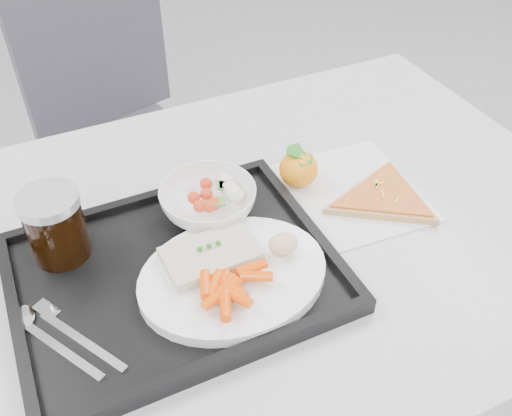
% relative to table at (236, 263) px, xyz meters
% --- Properties ---
extents(table, '(1.20, 0.80, 0.75)m').
position_rel_table_xyz_m(table, '(0.00, 0.00, 0.00)').
color(table, silver).
rests_on(table, ground).
extents(chair, '(0.52, 0.52, 0.93)m').
position_rel_table_xyz_m(chair, '(-0.03, 0.75, -0.15)').
color(chair, '#3C3B44').
rests_on(chair, ground).
extents(tray, '(0.45, 0.35, 0.03)m').
position_rel_table_xyz_m(tray, '(-0.11, -0.05, 0.08)').
color(tray, black).
rests_on(tray, table).
extents(dinner_plate, '(0.27, 0.27, 0.02)m').
position_rel_table_xyz_m(dinner_plate, '(-0.05, -0.10, 0.09)').
color(dinner_plate, white).
rests_on(dinner_plate, tray).
extents(fish_fillet, '(0.13, 0.08, 0.03)m').
position_rel_table_xyz_m(fish_fillet, '(-0.06, -0.06, 0.11)').
color(fish_fillet, beige).
rests_on(fish_fillet, dinner_plate).
extents(bread_roll, '(0.05, 0.04, 0.03)m').
position_rel_table_xyz_m(bread_roll, '(0.03, -0.09, 0.12)').
color(bread_roll, '#E1BB7D').
rests_on(bread_roll, dinner_plate).
extents(salad_bowl, '(0.15, 0.15, 0.05)m').
position_rel_table_xyz_m(salad_bowl, '(-0.02, 0.05, 0.11)').
color(salad_bowl, white).
rests_on(salad_bowl, tray).
extents(cola_glass, '(0.09, 0.09, 0.11)m').
position_rel_table_xyz_m(cola_glass, '(-0.25, 0.06, 0.14)').
color(cola_glass, black).
rests_on(cola_glass, tray).
extents(cutlery, '(0.12, 0.16, 0.01)m').
position_rel_table_xyz_m(cutlery, '(-0.29, -0.08, 0.08)').
color(cutlery, silver).
rests_on(cutlery, tray).
extents(napkin, '(0.26, 0.25, 0.00)m').
position_rel_table_xyz_m(napkin, '(0.20, 0.01, 0.07)').
color(napkin, silver).
rests_on(napkin, table).
extents(tangerine, '(0.09, 0.09, 0.07)m').
position_rel_table_xyz_m(tangerine, '(0.15, 0.07, 0.10)').
color(tangerine, orange).
rests_on(tangerine, napkin).
extents(pizza_slice, '(0.25, 0.25, 0.02)m').
position_rel_table_xyz_m(pizza_slice, '(0.25, -0.03, 0.08)').
color(pizza_slice, tan).
rests_on(pizza_slice, napkin).
extents(carrot_pile, '(0.11, 0.09, 0.02)m').
position_rel_table_xyz_m(carrot_pile, '(-0.07, -0.13, 0.11)').
color(carrot_pile, '#F64C04').
rests_on(carrot_pile, dinner_plate).
extents(salad_contents, '(0.09, 0.08, 0.02)m').
position_rel_table_xyz_m(salad_contents, '(-0.00, 0.05, 0.12)').
color(salad_contents, red).
rests_on(salad_contents, salad_bowl).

